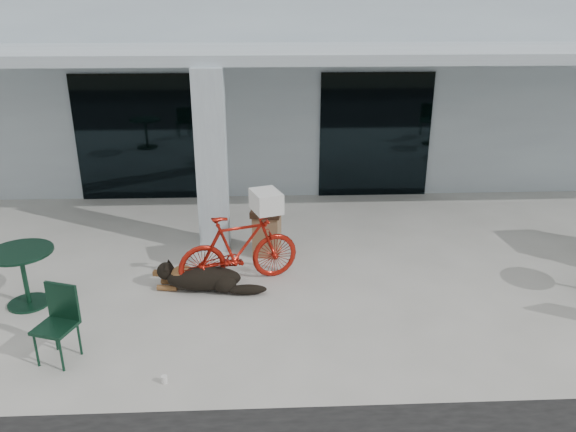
{
  "coord_description": "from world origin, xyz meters",
  "views": [
    {
      "loc": [
        -0.63,
        -6.88,
        4.14
      ],
      "look_at": [
        -0.26,
        1.17,
        1.0
      ],
      "focal_mm": 35.0,
      "sensor_mm": 36.0,
      "label": 1
    }
  ],
  "objects_px": {
    "bicycle": "(239,249)",
    "cafe_table_near": "(25,278)",
    "dog": "(204,277)",
    "trash_receptacle": "(267,231)",
    "cafe_chair_near": "(55,326)"
  },
  "relations": [
    {
      "from": "dog",
      "to": "trash_receptacle",
      "type": "distance_m",
      "value": 1.6
    },
    {
      "from": "cafe_table_near",
      "to": "cafe_chair_near",
      "type": "bearing_deg",
      "value": -57.06
    },
    {
      "from": "cafe_table_near",
      "to": "trash_receptacle",
      "type": "xyz_separation_m",
      "value": [
        3.46,
        1.57,
        -0.01
      ]
    },
    {
      "from": "cafe_chair_near",
      "to": "trash_receptacle",
      "type": "distance_m",
      "value": 3.91
    },
    {
      "from": "trash_receptacle",
      "to": "cafe_chair_near",
      "type": "bearing_deg",
      "value": -130.95
    },
    {
      "from": "bicycle",
      "to": "dog",
      "type": "height_order",
      "value": "bicycle"
    },
    {
      "from": "bicycle",
      "to": "cafe_chair_near",
      "type": "relative_size",
      "value": 1.98
    },
    {
      "from": "bicycle",
      "to": "cafe_table_near",
      "type": "relative_size",
      "value": 2.08
    },
    {
      "from": "cafe_chair_near",
      "to": "trash_receptacle",
      "type": "xyz_separation_m",
      "value": [
        2.56,
        2.95,
        -0.06
      ]
    },
    {
      "from": "dog",
      "to": "trash_receptacle",
      "type": "relative_size",
      "value": 1.54
    },
    {
      "from": "bicycle",
      "to": "cafe_table_near",
      "type": "height_order",
      "value": "bicycle"
    },
    {
      "from": "cafe_chair_near",
      "to": "cafe_table_near",
      "type": "bearing_deg",
      "value": 141.68
    },
    {
      "from": "bicycle",
      "to": "cafe_table_near",
      "type": "bearing_deg",
      "value": 80.88
    },
    {
      "from": "dog",
      "to": "cafe_chair_near",
      "type": "height_order",
      "value": "cafe_chair_near"
    },
    {
      "from": "bicycle",
      "to": "dog",
      "type": "bearing_deg",
      "value": 92.87
    }
  ]
}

